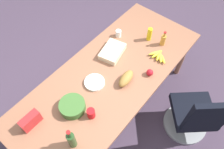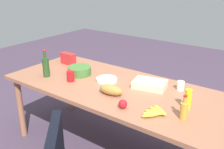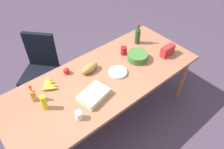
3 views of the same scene
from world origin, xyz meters
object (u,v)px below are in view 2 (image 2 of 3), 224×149
(chip_bag_red, at_px, (68,59))
(apple_red, at_px, (123,104))
(sheet_cake, at_px, (150,84))
(red_solo_cup, at_px, (71,76))
(mustard_bottle, at_px, (188,99))
(paper_cup, at_px, (181,86))
(conference_table, at_px, (118,93))
(paper_plate_stack, at_px, (107,80))
(dressing_bottle, at_px, (184,110))
(bread_loaf, at_px, (111,90))
(banana_bunch, at_px, (156,112))
(wine_bottle, at_px, (46,66))
(salad_bowl, at_px, (79,71))

(chip_bag_red, relative_size, apple_red, 2.63)
(sheet_cake, xyz_separation_m, red_solo_cup, (0.75, 0.35, 0.02))
(mustard_bottle, relative_size, paper_cup, 1.97)
(conference_table, height_order, paper_cup, paper_cup)
(paper_plate_stack, xyz_separation_m, dressing_bottle, (-0.95, 0.26, 0.06))
(conference_table, xyz_separation_m, bread_loaf, (-0.05, 0.19, 0.12))
(banana_bunch, bearing_deg, sheet_cake, -56.17)
(red_solo_cup, bearing_deg, sheet_cake, -155.02)
(paper_plate_stack, height_order, banana_bunch, banana_bunch)
(wine_bottle, bearing_deg, paper_plate_stack, -154.53)
(sheet_cake, relative_size, apple_red, 4.21)
(apple_red, bearing_deg, bread_loaf, -32.39)
(red_solo_cup, bearing_deg, bread_loaf, 178.61)
(wine_bottle, xyz_separation_m, dressing_bottle, (-1.57, -0.03, -0.04))
(wine_bottle, distance_m, apple_red, 1.09)
(dressing_bottle, xyz_separation_m, sheet_cake, (0.50, -0.38, -0.04))
(wine_bottle, relative_size, sheet_cake, 0.95)
(conference_table, height_order, bread_loaf, bread_loaf)
(paper_plate_stack, distance_m, bread_loaf, 0.34)
(apple_red, bearing_deg, red_solo_cup, -11.83)
(chip_bag_red, bearing_deg, apple_red, 155.50)
(chip_bag_red, bearing_deg, dressing_bottle, 166.23)
(wine_bottle, height_order, paper_plate_stack, wine_bottle)
(bread_loaf, bearing_deg, banana_bunch, 170.20)
(paper_cup, bearing_deg, conference_table, 29.25)
(banana_bunch, relative_size, paper_cup, 2.72)
(sheet_cake, xyz_separation_m, bread_loaf, (0.21, 0.36, 0.02))
(conference_table, relative_size, dressing_bottle, 11.84)
(banana_bunch, height_order, bread_loaf, bread_loaf)
(paper_plate_stack, height_order, red_solo_cup, red_solo_cup)
(wine_bottle, distance_m, chip_bag_red, 0.46)
(paper_plate_stack, distance_m, banana_bunch, 0.82)
(chip_bag_red, relative_size, bread_loaf, 0.83)
(chip_bag_red, bearing_deg, conference_table, 167.27)
(mustard_bottle, bearing_deg, bread_loaf, 13.29)
(paper_plate_stack, distance_m, mustard_bottle, 0.92)
(wine_bottle, bearing_deg, paper_cup, -158.13)
(paper_plate_stack, distance_m, paper_cup, 0.76)
(bread_loaf, bearing_deg, paper_plate_stack, -45.87)
(paper_plate_stack, xyz_separation_m, bread_loaf, (-0.24, 0.24, 0.04))
(conference_table, distance_m, bread_loaf, 0.23)
(red_solo_cup, xyz_separation_m, paper_cup, (-1.02, -0.47, -0.01))
(apple_red, height_order, paper_cup, paper_cup)
(wine_bottle, distance_m, dressing_bottle, 1.57)
(conference_table, bearing_deg, red_solo_cup, 19.75)
(paper_cup, bearing_deg, salad_bowl, 14.35)
(wine_bottle, distance_m, mustard_bottle, 1.54)
(wine_bottle, distance_m, bread_loaf, 0.86)
(conference_table, height_order, red_solo_cup, red_solo_cup)
(dressing_bottle, distance_m, apple_red, 0.50)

